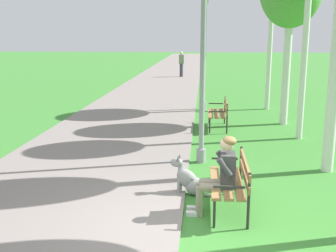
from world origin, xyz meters
The scene contains 9 objects.
ground_plane centered at (0.00, 0.00, 0.00)m, with size 120.00×120.00×0.00m, color #3D8433.
paved_path centered at (-2.23, 24.00, 0.02)m, with size 4.18×60.00×0.04m, color gray.
park_bench_near centered at (0.62, 0.88, 0.51)m, with size 0.55×1.50×0.85m.
park_bench_mid centered at (0.63, 6.76, 0.51)m, with size 0.55×1.50×0.85m.
person_seated_on_near_bench centered at (0.42, 0.66, 0.68)m, with size 0.74×0.49×1.25m.
dog_grey centered at (-0.07, 1.44, 0.26)m, with size 0.82×0.37×0.71m.
lamp_post_near centered at (0.11, 3.34, 2.33)m, with size 0.24×0.24×4.50m.
lamp_post_mid centered at (0.14, 9.82, 2.09)m, with size 0.24×0.24×4.03m.
pedestrian_distant centered at (-1.33, 21.66, 0.84)m, with size 0.32×0.22×1.65m.
Camera 1 is at (0.14, -5.42, 2.74)m, focal length 44.58 mm.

